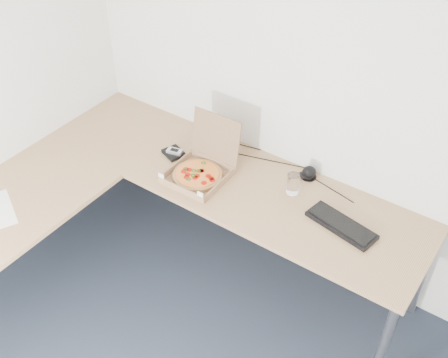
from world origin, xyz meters
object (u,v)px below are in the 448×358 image
Objects in this scene: drinking_glass at (293,184)px; wallet at (174,153)px; desk at (143,198)px; keyboard at (341,225)px; pizza_box at (199,171)px.

drinking_glass is 0.99× the size of wallet.
keyboard is at bearing 21.63° from desk.
pizza_box reaches higher than wallet.
drinking_glass reaches higher than wallet.
desk is 0.89m from drinking_glass.
wallet is (-0.27, 0.08, -0.03)m from pizza_box.
desk is at bearing -143.55° from drinking_glass.
wallet is at bearing -171.92° from drinking_glass.
drinking_glass is 0.82m from wallet.
pizza_box is (0.18, 0.33, 0.07)m from desk.
desk is 0.38m from pizza_box.
keyboard reaches higher than desk.
wallet is at bearing -168.43° from keyboard.
drinking_glass is (0.71, 0.53, 0.10)m from desk.
drinking_glass is 0.33× the size of keyboard.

